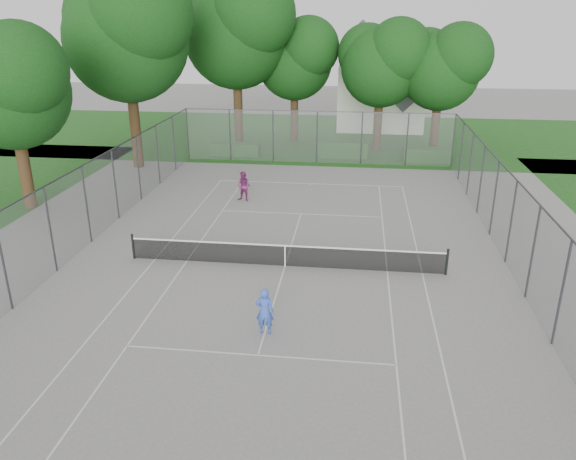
# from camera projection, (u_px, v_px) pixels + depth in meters

# --- Properties ---
(ground) EXTENTS (120.00, 120.00, 0.00)m
(ground) POSITION_uv_depth(u_px,v_px,m) (285.00, 266.00, 22.82)
(ground) COLOR slate
(ground) RESTS_ON ground
(grass_far) EXTENTS (60.00, 20.00, 0.00)m
(grass_far) POSITION_uv_depth(u_px,v_px,m) (325.00, 136.00, 46.87)
(grass_far) COLOR #1A4B15
(grass_far) RESTS_ON ground
(court_markings) EXTENTS (11.03, 23.83, 0.01)m
(court_markings) POSITION_uv_depth(u_px,v_px,m) (285.00, 266.00, 22.82)
(court_markings) COLOR silver
(court_markings) RESTS_ON ground
(tennis_net) EXTENTS (12.87, 0.10, 1.10)m
(tennis_net) POSITION_uv_depth(u_px,v_px,m) (285.00, 255.00, 22.64)
(tennis_net) COLOR black
(tennis_net) RESTS_ON ground
(perimeter_fence) EXTENTS (18.08, 34.08, 3.52)m
(perimeter_fence) POSITION_uv_depth(u_px,v_px,m) (285.00, 225.00, 22.17)
(perimeter_fence) COLOR #38383D
(perimeter_fence) RESTS_ON ground
(tree_far_left) EXTENTS (8.72, 7.97, 12.54)m
(tree_far_left) POSITION_uv_depth(u_px,v_px,m) (237.00, 27.00, 40.66)
(tree_far_left) COLOR #362313
(tree_far_left) RESTS_ON ground
(tree_far_midleft) EXTENTS (6.60, 6.03, 9.49)m
(tree_far_midleft) POSITION_uv_depth(u_px,v_px,m) (296.00, 56.00, 42.85)
(tree_far_midleft) COLOR #362313
(tree_far_midleft) RESTS_ON ground
(tree_far_midright) EXTENTS (6.56, 5.99, 9.42)m
(tree_far_midright) POSITION_uv_depth(u_px,v_px,m) (383.00, 60.00, 39.75)
(tree_far_midright) COLOR #362313
(tree_far_midright) RESTS_ON ground
(tree_far_right) EXTENTS (6.35, 5.79, 9.12)m
(tree_far_right) POSITION_uv_depth(u_px,v_px,m) (442.00, 64.00, 39.01)
(tree_far_right) COLOR #362313
(tree_far_right) RESTS_ON ground
(tree_side_back) EXTENTS (8.79, 8.02, 12.63)m
(tree_side_back) POSITION_uv_depth(u_px,v_px,m) (127.00, 29.00, 34.35)
(tree_side_back) COLOR #362313
(tree_side_back) RESTS_ON ground
(tree_side_front) EXTENTS (6.53, 5.97, 9.39)m
(tree_side_front) POSITION_uv_depth(u_px,v_px,m) (10.00, 82.00, 27.37)
(tree_side_front) COLOR #362313
(tree_side_front) RESTS_ON ground
(hedge_left) EXTENTS (3.56, 1.07, 0.89)m
(hedge_left) POSITION_uv_depth(u_px,v_px,m) (235.00, 149.00, 40.35)
(hedge_left) COLOR #1C4917
(hedge_left) RESTS_ON ground
(hedge_mid) EXTENTS (3.55, 1.01, 1.12)m
(hedge_mid) POSITION_uv_depth(u_px,v_px,m) (343.00, 149.00, 39.77)
(hedge_mid) COLOR #1C4917
(hedge_mid) RESTS_ON ground
(hedge_right) EXTENTS (3.23, 1.18, 0.97)m
(hedge_right) POSITION_uv_depth(u_px,v_px,m) (427.00, 155.00, 38.57)
(hedge_right) COLOR #1C4917
(hedge_right) RESTS_ON ground
(house) EXTENTS (7.29, 5.65, 9.07)m
(house) POSITION_uv_depth(u_px,v_px,m) (381.00, 86.00, 48.72)
(house) COLOR white
(house) RESTS_ON ground
(girl_player) EXTENTS (0.59, 0.39, 1.59)m
(girl_player) POSITION_uv_depth(u_px,v_px,m) (265.00, 311.00, 17.81)
(girl_player) COLOR blue
(girl_player) RESTS_ON ground
(woman_player) EXTENTS (0.93, 0.81, 1.62)m
(woman_player) POSITION_uv_depth(u_px,v_px,m) (244.00, 186.00, 30.49)
(woman_player) COLOR #7C2964
(woman_player) RESTS_ON ground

